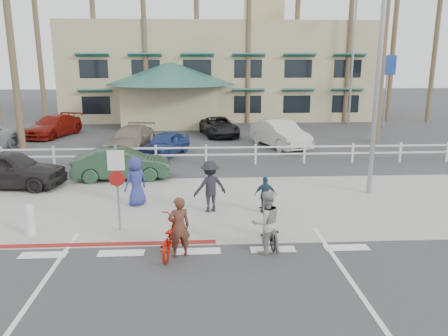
{
  "coord_description": "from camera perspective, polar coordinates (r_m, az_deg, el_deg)",
  "views": [
    {
      "loc": [
        0.08,
        -10.08,
        4.9
      ],
      "look_at": [
        0.87,
        3.73,
        1.5
      ],
      "focal_mm": 35.0,
      "sensor_mm": 36.0,
      "label": 1
    }
  ],
  "objects": [
    {
      "name": "palm_5",
      "position": [
        35.33,
        3.21,
        16.39
      ],
      "size": [
        4.0,
        4.0,
        13.0
      ],
      "primitive_type": null,
      "color": "#21441A",
      "rests_on": "ground"
    },
    {
      "name": "info_sign",
      "position": [
        35.03,
        20.42,
        9.53
      ],
      "size": [
        1.2,
        0.16,
        5.6
      ],
      "primitive_type": null,
      "color": "navy",
      "rests_on": "ground"
    },
    {
      "name": "palm_2",
      "position": [
        37.1,
        -16.71,
        18.06
      ],
      "size": [
        4.0,
        4.0,
        16.0
      ],
      "primitive_type": null,
      "color": "#21441A",
      "rests_on": "ground"
    },
    {
      "name": "lot_car_4",
      "position": [
        31.23,
        -21.37,
        5.13
      ],
      "size": [
        3.23,
        5.17,
        1.4
      ],
      "primitive_type": "imported",
      "rotation": [
        0.0,
        0.0,
        -0.28
      ],
      "color": "maroon",
      "rests_on": "ground"
    },
    {
      "name": "car_red_compact",
      "position": [
        19.23,
        -26.28,
        -0.13
      ],
      "size": [
        4.54,
        2.3,
        1.48
      ],
      "primitive_type": "imported",
      "rotation": [
        0.0,
        0.0,
        1.44
      ],
      "color": "black",
      "rests_on": "ground"
    },
    {
      "name": "bike_red",
      "position": [
        11.55,
        -7.02,
        -8.75
      ],
      "size": [
        0.89,
        1.93,
        0.98
      ],
      "primitive_type": "imported",
      "rotation": [
        0.0,
        0.0,
        3.01
      ],
      "color": "#9E0D01",
      "rests_on": "ground"
    },
    {
      "name": "bike_path",
      "position": [
        9.44,
        -3.46,
        -17.44
      ],
      "size": [
        12.0,
        16.0,
        0.01
      ],
      "primitive_type": "cube",
      "color": "#333335",
      "rests_on": "ground"
    },
    {
      "name": "building",
      "position": [
        41.13,
        -0.64,
        14.86
      ],
      "size": [
        28.0,
        16.0,
        11.3
      ],
      "primitive_type": null,
      "color": "tan",
      "rests_on": "ground"
    },
    {
      "name": "palm_9",
      "position": [
        39.89,
        25.94,
        14.78
      ],
      "size": [
        4.0,
        4.0,
        13.0
      ],
      "primitive_type": null,
      "color": "#21441A",
      "rests_on": "ground"
    },
    {
      "name": "streetlight_0",
      "position": [
        16.85,
        19.52,
        11.68
      ],
      "size": [
        0.6,
        2.0,
        9.0
      ],
      "primitive_type": null,
      "color": "gray",
      "rests_on": "ground"
    },
    {
      "name": "parking_lot",
      "position": [
        28.5,
        -3.42,
        3.89
      ],
      "size": [
        50.0,
        16.0,
        0.01
      ],
      "primitive_type": "cube",
      "color": "#333335",
      "rests_on": "ground"
    },
    {
      "name": "car_white_sedan",
      "position": [
        18.94,
        -13.17,
        0.54
      ],
      "size": [
        4.15,
        1.69,
        1.34
      ],
      "primitive_type": "imported",
      "rotation": [
        0.0,
        0.0,
        1.64
      ],
      "color": "#213B28",
      "rests_on": "ground"
    },
    {
      "name": "lot_car_5",
      "position": [
        29.37,
        -0.63,
        5.43
      ],
      "size": [
        2.78,
        4.75,
        1.24
      ],
      "primitive_type": "imported",
      "rotation": [
        0.0,
        0.0,
        0.17
      ],
      "color": "black",
      "rests_on": "ground"
    },
    {
      "name": "palm_11",
      "position": [
        28.35,
        20.32,
        17.25
      ],
      "size": [
        4.0,
        4.0,
        14.0
      ],
      "primitive_type": null,
      "color": "#21441A",
      "rests_on": "ground"
    },
    {
      "name": "pedestrian_a",
      "position": [
        14.43,
        -1.83,
        -2.43
      ],
      "size": [
        1.27,
        0.97,
        1.73
      ],
      "primitive_type": "imported",
      "rotation": [
        0.0,
        0.0,
        3.47
      ],
      "color": "black",
      "rests_on": "ground"
    },
    {
      "name": "cross_street",
      "position": [
        19.21,
        -3.42,
        -0.98
      ],
      "size": [
        40.0,
        5.0,
        0.01
      ],
      "primitive_type": "cube",
      "color": "#333335",
      "rests_on": "ground"
    },
    {
      "name": "rider_red",
      "position": [
        11.23,
        -5.9,
        -7.69
      ],
      "size": [
        0.67,
        0.55,
        1.6
      ],
      "primitive_type": "imported",
      "rotation": [
        0.0,
        0.0,
        3.47
      ],
      "color": "#512B1D",
      "rests_on": "ground"
    },
    {
      "name": "pedestrian_child",
      "position": [
        14.43,
        5.43,
        -3.52
      ],
      "size": [
        0.74,
        0.35,
        1.23
      ],
      "primitive_type": "imported",
      "rotation": [
        0.0,
        0.0,
        3.08
      ],
      "color": "#223F54",
      "rests_on": "ground"
    },
    {
      "name": "palm_3",
      "position": [
        35.37,
        -10.37,
        17.0
      ],
      "size": [
        4.0,
        4.0,
        14.0
      ],
      "primitive_type": null,
      "color": "#21441A",
      "rests_on": "ground"
    },
    {
      "name": "lot_car_2",
      "position": [
        23.38,
        -7.65,
        3.15
      ],
      "size": [
        2.78,
        3.95,
        1.25
      ],
      "primitive_type": "imported",
      "rotation": [
        0.0,
        0.0,
        -0.4
      ],
      "color": "navy",
      "rests_on": "ground"
    },
    {
      "name": "bollard_0",
      "position": [
        13.76,
        -24.02,
        -6.2
      ],
      "size": [
        0.26,
        0.26,
        0.95
      ],
      "primitive_type": null,
      "color": "silver",
      "rests_on": "ground"
    },
    {
      "name": "sign_post",
      "position": [
        12.97,
        -13.75,
        -2.02
      ],
      "size": [
        0.5,
        0.1,
        2.9
      ],
      "primitive_type": null,
      "color": "gray",
      "rests_on": "ground"
    },
    {
      "name": "rail_fence",
      "position": [
        21.05,
        -2.08,
        1.74
      ],
      "size": [
        29.4,
        0.16,
        1.0
      ],
      "primitive_type": null,
      "color": "silver",
      "rests_on": "ground"
    },
    {
      "name": "palm_4",
      "position": [
        36.17,
        -3.59,
        17.91
      ],
      "size": [
        4.0,
        4.0,
        15.0
      ],
      "primitive_type": null,
      "color": "#21441A",
      "rests_on": "ground"
    },
    {
      "name": "curb_red",
      "position": [
        12.67,
        -17.33,
        -9.55
      ],
      "size": [
        7.0,
        0.25,
        0.02
      ],
      "primitive_type": "cube",
      "color": "maroon",
      "rests_on": "ground"
    },
    {
      "name": "lot_car_3",
      "position": [
        25.59,
        7.31,
        4.43
      ],
      "size": [
        3.13,
        5.01,
        1.56
      ],
      "primitive_type": "imported",
      "rotation": [
        0.0,
        0.0,
        0.34
      ],
      "color": "#BABCAC",
      "rests_on": "ground"
    },
    {
      "name": "lot_car_1",
      "position": [
        24.79,
        -12.01,
        3.72
      ],
      "size": [
        2.58,
        4.94,
        1.37
      ],
      "primitive_type": "imported",
      "rotation": [
        0.0,
        0.0,
        -0.15
      ],
      "color": "#786D5C",
      "rests_on": "ground"
    },
    {
      "name": "palm_7",
      "position": [
        37.11,
        16.13,
        16.54
      ],
      "size": [
        4.0,
        4.0,
        14.0
      ],
      "primitive_type": null,
      "color": "#21441A",
      "rests_on": "ground"
    },
    {
      "name": "sidewalk_plaza",
      "position": [
        15.38,
        -3.43,
        -4.77
      ],
      "size": [
        22.0,
        7.0,
        0.01
      ],
      "primitive_type": "cube",
      "color": "gray",
      "rests_on": "ground"
    },
    {
      "name": "pedestrian_b",
      "position": [
        15.36,
        -11.42,
        -1.73
      ],
      "size": [
        0.99,
        0.96,
        1.71
      ],
      "primitive_type": "imported",
      "rotation": [
        0.0,
        0.0,
        3.85
      ],
      "color": "navy",
      "rests_on": "ground"
    },
    {
      "name": "palm_8",
      "position": [
        39.52,
        21.41,
        16.68
      ],
      "size": [
        4.0,
        4.0,
        15.0
      ],
      "primitive_type": null,
      "color": "#21441A",
      "rests_on": "ground"
    },
    {
      "name": "palm_1",
      "position": [
        37.13,
        -23.13,
        15.22
      ],
      "size": [
        4.0,
        4.0,
        13.0
      ],
      "primitive_type": null,
      "color": "#21441A",
      "rests_on": "ground"
    },
    {
      "name": "bike_black",
      "position": [
        12.08,
        5.92,
        -7.61
      ],
      "size": [
        0.53,
        1.69,
        1.01
      ],
      "primitive_type": "imported",
      "rotation": [
        0.0,
        0.0,
        3.18
      ],
      "color": "black",
      "rests_on": "ground"
    },
    {
      "name": "streetlight_1",
      "position": [
        36.1,
        16.42,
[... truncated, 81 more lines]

